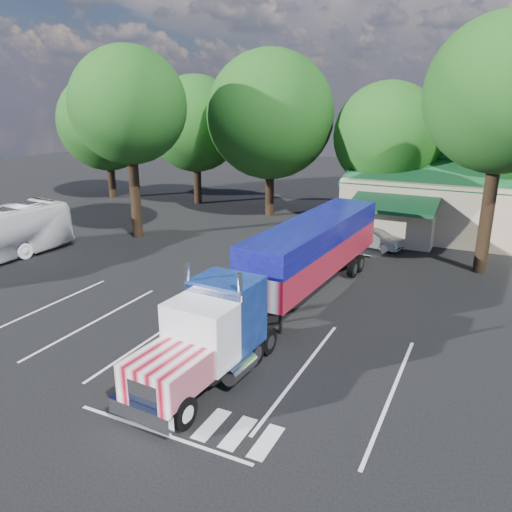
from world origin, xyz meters
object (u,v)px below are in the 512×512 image
at_px(silver_sedan, 373,239).
at_px(bicycle, 312,245).
at_px(semi_truck, 293,264).
at_px(woman, 237,300).

bearing_deg(silver_sedan, bicycle, 143.86).
relative_size(semi_truck, silver_sedan, 4.93).
height_order(woman, bicycle, woman).
xyz_separation_m(woman, bicycle, (-0.45, 10.78, -0.41)).
relative_size(woman, silver_sedan, 0.47).
height_order(woman, silver_sedan, woman).
distance_m(woman, silver_sedan, 13.86).
height_order(semi_truck, silver_sedan, semi_truck).
bearing_deg(bicycle, semi_truck, -84.62).
relative_size(bicycle, silver_sedan, 0.49).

